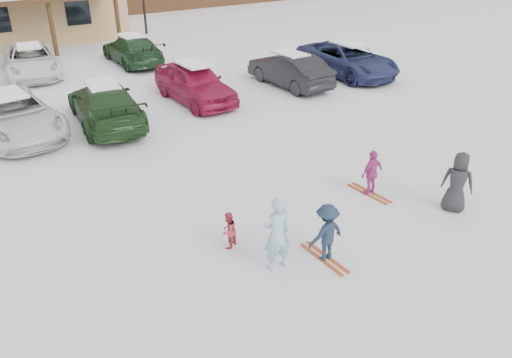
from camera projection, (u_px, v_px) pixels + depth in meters
ground at (268, 236)px, 11.81m from camera, size 160.00×160.00×0.00m
adult_skier at (277, 234)px, 10.35m from camera, size 0.66×0.45×1.74m
toddler_red at (228, 230)px, 11.22m from camera, size 0.54×0.51×0.89m
child_navy at (326, 233)px, 10.71m from camera, size 0.89×0.53×1.36m
skis_child_navy at (324, 258)px, 11.02m from camera, size 0.24×1.40×0.03m
child_magenta at (372, 173)px, 13.32m from camera, size 0.78×0.37×1.29m
skis_child_magenta at (369, 193)px, 13.62m from camera, size 0.31×1.41×0.03m
bystander_dark at (458, 182)px, 12.52m from camera, size 0.82×0.93×1.60m
parked_car_2 at (12, 114)px, 17.00m from camera, size 3.10×5.60×1.48m
parked_car_3 at (105, 105)px, 17.88m from camera, size 2.60×5.34×1.50m
parked_car_4 at (195, 83)px, 20.15m from camera, size 2.01×4.67×1.57m
parked_car_5 at (290, 70)px, 22.05m from camera, size 1.75×4.51×1.46m
parked_car_6 at (347, 59)px, 23.63m from camera, size 2.60×5.46×1.50m
parked_car_10 at (31, 61)px, 23.57m from camera, size 2.92×5.32×1.41m
parked_car_11 at (132, 50)px, 25.53m from camera, size 1.99×4.89×1.42m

